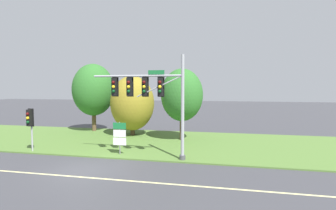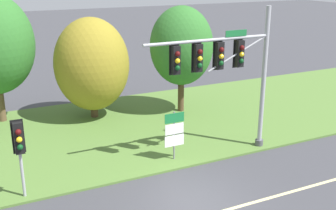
# 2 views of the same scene
# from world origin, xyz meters

# --- Properties ---
(ground_plane) EXTENTS (160.00, 160.00, 0.00)m
(ground_plane) POSITION_xyz_m (0.00, 0.00, 0.00)
(ground_plane) COLOR #3D3D42
(grass_verge) EXTENTS (48.00, 11.50, 0.10)m
(grass_verge) POSITION_xyz_m (0.00, 8.25, 0.05)
(grass_verge) COLOR #517533
(grass_verge) RESTS_ON ground
(traffic_signal_mast) EXTENTS (6.41, 0.49, 6.88)m
(traffic_signal_mast) POSITION_xyz_m (3.32, 3.00, 4.43)
(traffic_signal_mast) COLOR #9EA0A5
(traffic_signal_mast) RESTS_ON grass_verge
(pedestrian_signal_near_kerb) EXTENTS (0.46, 0.55, 3.20)m
(pedestrian_signal_near_kerb) POSITION_xyz_m (-5.93, 2.80, 2.43)
(pedestrian_signal_near_kerb) COLOR #9EA0A5
(pedestrian_signal_near_kerb) RESTS_ON grass_verge
(route_sign_post) EXTENTS (0.98, 0.08, 2.32)m
(route_sign_post) POSITION_xyz_m (0.85, 3.42, 1.49)
(route_sign_post) COLOR slate
(route_sign_post) RESTS_ON grass_verge
(tree_left_of_mast) EXTENTS (4.33, 4.33, 5.91)m
(tree_left_of_mast) POSITION_xyz_m (-0.83, 10.77, 3.29)
(tree_left_of_mast) COLOR #4C3823
(tree_left_of_mast) RESTS_ON grass_verge
(tree_behind_signpost) EXTENTS (3.79, 3.79, 6.45)m
(tree_behind_signpost) POSITION_xyz_m (4.34, 9.50, 4.16)
(tree_behind_signpost) COLOR #4C3823
(tree_behind_signpost) RESTS_ON grass_verge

